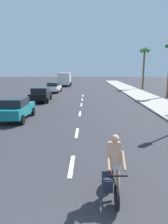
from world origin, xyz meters
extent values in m
plane|color=#2D2D33|center=(0.00, 20.00, 0.00)|extent=(160.00, 160.00, 0.00)
cube|color=#9E998E|center=(7.91, 22.00, 0.07)|extent=(3.60, 80.00, 0.14)
cube|color=white|center=(0.00, 5.30, 0.00)|extent=(0.16, 1.80, 0.01)
cube|color=white|center=(0.00, 9.36, 0.00)|extent=(0.16, 1.80, 0.01)
cube|color=white|center=(0.00, 14.46, 0.00)|extent=(0.16, 1.80, 0.01)
cube|color=white|center=(0.00, 18.78, 0.00)|extent=(0.16, 1.80, 0.01)
cube|color=white|center=(0.00, 22.49, 0.00)|extent=(0.16, 1.80, 0.01)
cube|color=white|center=(0.00, 26.05, 0.00)|extent=(0.16, 1.80, 0.01)
cylinder|color=black|center=(1.33, 2.90, 0.33)|extent=(0.06, 0.66, 0.66)
cylinder|color=red|center=(1.30, 3.95, 0.33)|extent=(0.06, 0.66, 0.66)
cube|color=black|center=(1.32, 3.43, 0.51)|extent=(0.06, 0.95, 0.04)
cylinder|color=black|center=(1.31, 3.64, 0.75)|extent=(0.03, 0.03, 0.48)
cube|color=black|center=(1.33, 2.98, 0.88)|extent=(0.56, 0.04, 0.03)
cube|color=tan|center=(1.31, 3.50, 1.28)|extent=(0.35, 0.32, 0.63)
sphere|color=tan|center=(1.32, 3.44, 1.71)|extent=(0.22, 0.22, 0.22)
cube|color=white|center=(1.31, 3.56, 0.95)|extent=(0.32, 0.23, 0.28)
cube|color=black|center=(1.10, 3.13, 0.63)|extent=(0.25, 0.52, 0.32)
cylinder|color=tan|center=(1.43, 3.51, 0.63)|extent=(0.12, 0.32, 0.62)
cylinder|color=tan|center=(1.19, 3.50, 0.63)|extent=(0.11, 0.20, 0.63)
cylinder|color=tan|center=(1.52, 3.25, 1.18)|extent=(0.10, 0.49, 0.41)
cylinder|color=tan|center=(1.12, 3.24, 1.18)|extent=(0.10, 0.49, 0.41)
cube|color=#14727A|center=(-4.45, 12.44, 0.69)|extent=(1.68, 3.99, 0.64)
cube|color=black|center=(-4.45, 12.24, 1.29)|extent=(1.48, 2.08, 0.56)
cylinder|color=black|center=(-5.29, 13.79, 0.32)|extent=(0.18, 0.64, 0.64)
cylinder|color=black|center=(-3.61, 13.80, 0.32)|extent=(0.18, 0.64, 0.64)
cylinder|color=black|center=(-3.61, 11.08, 0.32)|extent=(0.18, 0.64, 0.64)
cube|color=black|center=(-4.61, 21.05, 0.69)|extent=(2.13, 4.58, 0.64)
cube|color=black|center=(-4.60, 20.83, 1.29)|extent=(1.78, 2.42, 0.56)
cylinder|color=black|center=(-5.63, 22.52, 0.32)|extent=(0.22, 0.65, 0.64)
cylinder|color=black|center=(-3.75, 22.62, 0.32)|extent=(0.22, 0.65, 0.64)
cylinder|color=black|center=(-5.46, 19.47, 0.32)|extent=(0.22, 0.65, 0.64)
cylinder|color=black|center=(-3.58, 19.58, 0.32)|extent=(0.22, 0.65, 0.64)
cube|color=white|center=(-4.55, 29.84, 0.69)|extent=(1.92, 4.14, 0.64)
cube|color=black|center=(-4.56, 29.64, 1.29)|extent=(1.61, 2.19, 0.56)
cylinder|color=black|center=(-5.33, 31.26, 0.32)|extent=(0.21, 0.65, 0.64)
cylinder|color=black|center=(-3.63, 31.17, 0.32)|extent=(0.21, 0.65, 0.64)
cylinder|color=black|center=(-5.47, 28.51, 0.32)|extent=(0.21, 0.65, 0.64)
cylinder|color=black|center=(-3.77, 28.42, 0.32)|extent=(0.21, 0.65, 0.64)
cube|color=beige|center=(-4.28, 44.73, 1.20)|extent=(2.47, 2.41, 1.40)
cube|color=silver|center=(-4.19, 41.74, 1.65)|extent=(2.53, 4.23, 2.30)
cylinder|color=black|center=(-5.48, 44.56, 0.45)|extent=(0.31, 0.91, 0.90)
cylinder|color=black|center=(-3.08, 44.63, 0.45)|extent=(0.31, 0.91, 0.90)
cylinder|color=black|center=(-5.36, 40.66, 0.45)|extent=(0.31, 0.91, 0.90)
cylinder|color=black|center=(-2.96, 40.74, 0.45)|extent=(0.31, 0.91, 0.90)
cylinder|color=brown|center=(10.71, 36.06, 3.57)|extent=(0.33, 0.33, 7.14)
cone|color=#2D8433|center=(10.96, 36.07, 6.99)|extent=(0.49, 1.66, 0.88)
cone|color=#2D8433|center=(10.85, 36.27, 6.99)|extent=(1.63, 1.47, 1.33)
cone|color=#2D8433|center=(10.61, 36.29, 6.99)|extent=(1.71, 1.19, 1.06)
cone|color=#2D8433|center=(10.49, 36.17, 6.99)|extent=(0.94, 1.57, 1.23)
cone|color=#2D8433|center=(10.49, 35.94, 6.99)|extent=(0.94, 1.50, 1.08)
cone|color=#2D8433|center=(10.64, 35.82, 6.99)|extent=(1.96, 1.06, 1.05)
cone|color=#2D8433|center=(10.83, 35.84, 6.99)|extent=(1.51, 1.11, 1.30)
camera|label=1|loc=(0.57, -1.77, 3.51)|focal=32.99mm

